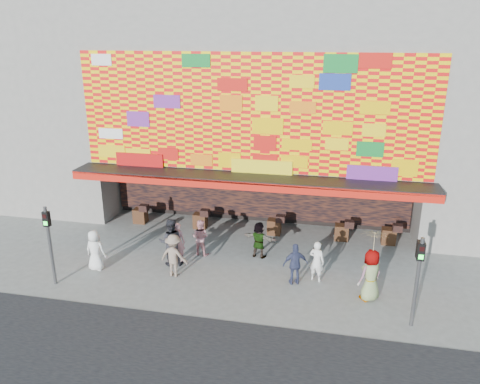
{
  "coord_description": "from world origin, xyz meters",
  "views": [
    {
      "loc": [
        3.55,
        -14.88,
        8.69
      ],
      "look_at": [
        -0.04,
        2.0,
        2.81
      ],
      "focal_mm": 35.0,
      "sensor_mm": 36.0,
      "label": 1
    }
  ],
  "objects_px": {
    "ped_c": "(171,242)",
    "ped_h": "(317,261)",
    "ped_i": "(200,237)",
    "parasol": "(374,243)",
    "ped_b": "(178,242)",
    "ped_a": "(95,250)",
    "ped_d": "(174,256)",
    "ped_f": "(259,240)",
    "ped_g": "(371,275)",
    "signal_right": "(418,272)",
    "ped_e": "(295,264)",
    "signal_left": "(49,237)"
  },
  "relations": [
    {
      "from": "ped_i",
      "to": "ped_b",
      "type": "bearing_deg",
      "value": 54.85
    },
    {
      "from": "signal_left",
      "to": "ped_a",
      "type": "relative_size",
      "value": 1.85
    },
    {
      "from": "ped_a",
      "to": "ped_d",
      "type": "bearing_deg",
      "value": -172.6
    },
    {
      "from": "ped_d",
      "to": "ped_e",
      "type": "relative_size",
      "value": 1.05
    },
    {
      "from": "signal_left",
      "to": "parasol",
      "type": "relative_size",
      "value": 1.69
    },
    {
      "from": "ped_c",
      "to": "ped_g",
      "type": "bearing_deg",
      "value": 157.85
    },
    {
      "from": "ped_i",
      "to": "ped_g",
      "type": "bearing_deg",
      "value": 172.25
    },
    {
      "from": "ped_a",
      "to": "ped_h",
      "type": "relative_size",
      "value": 1.04
    },
    {
      "from": "ped_i",
      "to": "parasol",
      "type": "bearing_deg",
      "value": 172.25
    },
    {
      "from": "ped_f",
      "to": "ped_h",
      "type": "distance_m",
      "value": 2.8
    },
    {
      "from": "ped_c",
      "to": "ped_f",
      "type": "distance_m",
      "value": 3.54
    },
    {
      "from": "ped_h",
      "to": "ped_i",
      "type": "height_order",
      "value": "ped_h"
    },
    {
      "from": "ped_e",
      "to": "signal_right",
      "type": "bearing_deg",
      "value": 133.48
    },
    {
      "from": "ped_e",
      "to": "ped_i",
      "type": "relative_size",
      "value": 1.04
    },
    {
      "from": "ped_a",
      "to": "ped_d",
      "type": "height_order",
      "value": "ped_d"
    },
    {
      "from": "signal_right",
      "to": "ped_d",
      "type": "distance_m",
      "value": 8.53
    },
    {
      "from": "ped_f",
      "to": "ped_d",
      "type": "bearing_deg",
      "value": 50.96
    },
    {
      "from": "ped_g",
      "to": "parasol",
      "type": "xyz_separation_m",
      "value": [
        0.0,
        0.0,
        1.19
      ]
    },
    {
      "from": "ped_b",
      "to": "signal_right",
      "type": "bearing_deg",
      "value": 161.01
    },
    {
      "from": "ped_d",
      "to": "ped_f",
      "type": "relative_size",
      "value": 1.1
    },
    {
      "from": "signal_right",
      "to": "ped_b",
      "type": "bearing_deg",
      "value": 162.49
    },
    {
      "from": "ped_c",
      "to": "ped_h",
      "type": "height_order",
      "value": "ped_c"
    },
    {
      "from": "ped_a",
      "to": "ped_e",
      "type": "bearing_deg",
      "value": -171.81
    },
    {
      "from": "parasol",
      "to": "signal_right",
      "type": "bearing_deg",
      "value": -46.21
    },
    {
      "from": "ped_d",
      "to": "ped_h",
      "type": "bearing_deg",
      "value": -163.3
    },
    {
      "from": "ped_f",
      "to": "ped_h",
      "type": "relative_size",
      "value": 0.97
    },
    {
      "from": "ped_c",
      "to": "ped_f",
      "type": "xyz_separation_m",
      "value": [
        3.27,
        1.35,
        -0.21
      ]
    },
    {
      "from": "parasol",
      "to": "ped_i",
      "type": "bearing_deg",
      "value": 162.23
    },
    {
      "from": "ped_a",
      "to": "parasol",
      "type": "distance_m",
      "value": 10.29
    },
    {
      "from": "signal_right",
      "to": "signal_left",
      "type": "bearing_deg",
      "value": 180.0
    },
    {
      "from": "ped_a",
      "to": "ped_b",
      "type": "relative_size",
      "value": 1.0
    },
    {
      "from": "ped_g",
      "to": "ped_b",
      "type": "bearing_deg",
      "value": -50.23
    },
    {
      "from": "ped_c",
      "to": "signal_right",
      "type": "bearing_deg",
      "value": 150.81
    },
    {
      "from": "ped_c",
      "to": "ped_d",
      "type": "height_order",
      "value": "ped_c"
    },
    {
      "from": "signal_left",
      "to": "ped_b",
      "type": "bearing_deg",
      "value": 35.53
    },
    {
      "from": "ped_e",
      "to": "ped_f",
      "type": "relative_size",
      "value": 1.04
    },
    {
      "from": "signal_left",
      "to": "ped_h",
      "type": "distance_m",
      "value": 9.63
    },
    {
      "from": "ped_g",
      "to": "signal_right",
      "type": "bearing_deg",
      "value": 94.48
    },
    {
      "from": "signal_right",
      "to": "ped_b",
      "type": "height_order",
      "value": "signal_right"
    },
    {
      "from": "parasol",
      "to": "signal_left",
      "type": "bearing_deg",
      "value": -173.38
    },
    {
      "from": "ped_c",
      "to": "ped_g",
      "type": "relative_size",
      "value": 1.04
    },
    {
      "from": "ped_a",
      "to": "ped_g",
      "type": "relative_size",
      "value": 0.88
    },
    {
      "from": "ped_d",
      "to": "parasol",
      "type": "bearing_deg",
      "value": -172.92
    },
    {
      "from": "ped_d",
      "to": "ped_a",
      "type": "bearing_deg",
      "value": 11.59
    },
    {
      "from": "ped_e",
      "to": "ped_i",
      "type": "bearing_deg",
      "value": -42.72
    },
    {
      "from": "ped_d",
      "to": "ped_i",
      "type": "bearing_deg",
      "value": -94.36
    },
    {
      "from": "ped_c",
      "to": "ped_f",
      "type": "bearing_deg",
      "value": -171.79
    },
    {
      "from": "ped_c",
      "to": "ped_e",
      "type": "xyz_separation_m",
      "value": [
        4.92,
        -0.52,
        -0.17
      ]
    },
    {
      "from": "ped_f",
      "to": "parasol",
      "type": "distance_m",
      "value": 5.06
    },
    {
      "from": "ped_f",
      "to": "ped_i",
      "type": "height_order",
      "value": "ped_i"
    }
  ]
}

